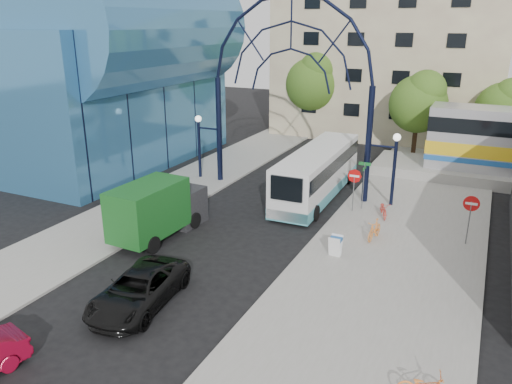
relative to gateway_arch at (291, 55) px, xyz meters
The scene contains 18 objects.
ground 16.41m from the gateway_arch, 90.00° to the right, with size 120.00×120.00×0.00m, color black.
sidewalk_east 15.37m from the gateway_arch, 51.34° to the right, with size 8.00×56.00×0.12m, color gray.
plaza_west 13.36m from the gateway_arch, 129.09° to the right, with size 5.00×50.00×0.12m, color gray.
gateway_arch is the anchor object (origin of this frame).
stop_sign 8.37m from the gateway_arch, 22.63° to the right, with size 0.80×0.07×2.50m.
do_not_enter_sign 13.43m from the gateway_arch, 19.99° to the right, with size 0.76×0.07×2.48m.
street_name_sign 8.38m from the gateway_arch, 15.07° to the right, with size 0.70×0.70×2.80m.
sandwich_board 12.52m from the gateway_arch, 55.09° to the right, with size 0.55×0.61×0.99m.
transit_hall 15.45m from the gateway_arch, behind, with size 16.50×18.00×14.50m.
apartment_block 21.12m from the gateway_arch, 84.55° to the left, with size 20.00×12.10×14.00m.
tree_north_a 13.98m from the gateway_arch, 62.83° to the left, with size 4.48×4.48×7.00m.
tree_north_b 16.72m from the gateway_arch, 103.68° to the left, with size 5.12×5.12×8.00m.
tree_north_c 18.95m from the gateway_arch, 48.96° to the left, with size 4.16×4.16×6.50m.
city_bus 7.28m from the gateway_arch, ahead, with size 2.75×10.95×2.99m.
green_truck 12.19m from the gateway_arch, 109.43° to the right, with size 2.46×5.92×2.94m.
black_suv 17.12m from the gateway_arch, 90.17° to the right, with size 2.29×4.97×1.38m, color black.
bike_near_a 10.57m from the gateway_arch, 17.62° to the right, with size 0.58×1.66×0.87m, color red.
bike_near_b 11.74m from the gateway_arch, 38.17° to the right, with size 0.47×1.66×0.99m, color orange.
Camera 1 is at (11.27, -14.53, 10.47)m, focal length 35.00 mm.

